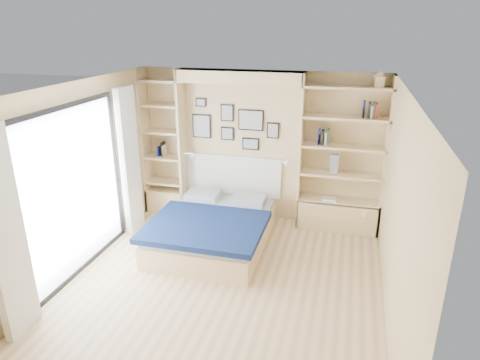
# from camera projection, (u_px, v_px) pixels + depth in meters

# --- Properties ---
(ground) EXTENTS (4.50, 4.50, 0.00)m
(ground) POSITION_uv_depth(u_px,v_px,m) (221.00, 288.00, 5.48)
(ground) COLOR #D4B37A
(ground) RESTS_ON ground
(room_shell) EXTENTS (4.50, 4.50, 4.50)m
(room_shell) POSITION_uv_depth(u_px,v_px,m) (225.00, 169.00, 6.57)
(room_shell) COLOR tan
(room_shell) RESTS_ON ground
(bed) EXTENTS (1.66, 2.19, 1.07)m
(bed) POSITION_uv_depth(u_px,v_px,m) (213.00, 228.00, 6.46)
(bed) COLOR #DEC186
(bed) RESTS_ON ground
(photo_gallery) EXTENTS (1.48, 0.02, 0.82)m
(photo_gallery) POSITION_uv_depth(u_px,v_px,m) (233.00, 125.00, 7.04)
(photo_gallery) COLOR black
(photo_gallery) RESTS_ON ground
(reading_lamps) EXTENTS (1.92, 0.12, 0.15)m
(reading_lamps) POSITION_uv_depth(u_px,v_px,m) (238.00, 159.00, 6.98)
(reading_lamps) COLOR silver
(reading_lamps) RESTS_ON ground
(shelf_decor) EXTENTS (3.62, 0.23, 2.03)m
(shelf_decor) POSITION_uv_depth(u_px,v_px,m) (329.00, 127.00, 6.50)
(shelf_decor) COLOR #A81C48
(shelf_decor) RESTS_ON ground
(deck_chair) EXTENTS (0.50, 0.80, 0.78)m
(deck_chair) POSITION_uv_depth(u_px,v_px,m) (12.00, 221.00, 6.44)
(deck_chair) COLOR tan
(deck_chair) RESTS_ON ground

